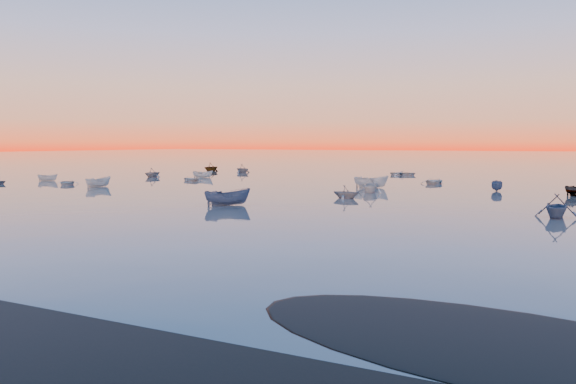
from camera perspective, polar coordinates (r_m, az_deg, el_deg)
The scene contains 5 objects.
ground at distance 118.59m, azimuth 15.25°, elevation 2.07°, with size 600.00×600.00×0.00m, color #71645E.
moored_fleet at distance 73.17m, azimuth 8.00°, elevation 0.47°, with size 124.00×58.00×1.20m, color silver, non-canonical shape.
boat_near_left at distance 82.58m, azimuth -21.53°, elevation 0.68°, with size 3.99×1.66×1.00m, color silver.
boat_near_center at distance 52.00m, azimuth -6.15°, elevation -1.36°, with size 4.34×1.84×1.50m, color #3D5274.
boat_near_right at distance 47.94m, azimuth 25.62°, elevation -2.37°, with size 4.02×1.81×1.41m, color #3D5274.
Camera 1 is at (23.13, -16.17, 5.76)m, focal length 35.00 mm.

